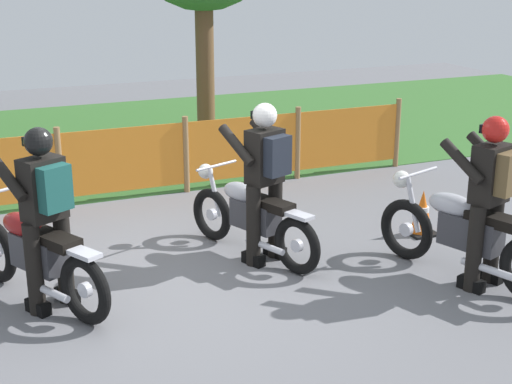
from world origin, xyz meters
TOP-DOWN VIEW (x-y plane):
  - ground at (0.00, 0.00)m, footprint 24.00×24.00m
  - grass_verge at (0.00, 6.05)m, footprint 24.00×6.79m
  - barrier_fence at (-0.00, 2.66)m, footprint 8.45×0.08m
  - motorcycle_lead at (0.79, 0.23)m, footprint 0.87×1.82m
  - motorcycle_trailing at (2.50, -1.15)m, footprint 0.88×2.01m
  - motorcycle_third at (-1.46, -0.03)m, footprint 1.07×1.84m
  - rider_lead at (0.87, 0.04)m, footprint 0.68×0.77m
  - rider_trailing at (2.57, -1.36)m, footprint 0.67×0.77m
  - rider_third at (-1.36, -0.22)m, footprint 0.70×0.79m
  - traffic_cone at (2.86, 0.06)m, footprint 0.32×0.32m

SIDE VIEW (x-z plane):
  - ground at x=0.00m, z-range -0.02..0.00m
  - grass_verge at x=0.00m, z-range 0.00..0.01m
  - traffic_cone at x=2.86m, z-range -0.01..0.52m
  - motorcycle_lead at x=0.79m, z-range -0.01..0.89m
  - motorcycle_third at x=-1.46m, z-range -0.01..0.95m
  - motorcycle_trailing at x=2.50m, z-range -0.01..0.97m
  - barrier_fence at x=0.00m, z-range 0.01..1.06m
  - rider_lead at x=0.87m, z-range 0.11..1.80m
  - rider_trailing at x=2.57m, z-range 0.11..1.80m
  - rider_third at x=-1.36m, z-range 0.11..1.80m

